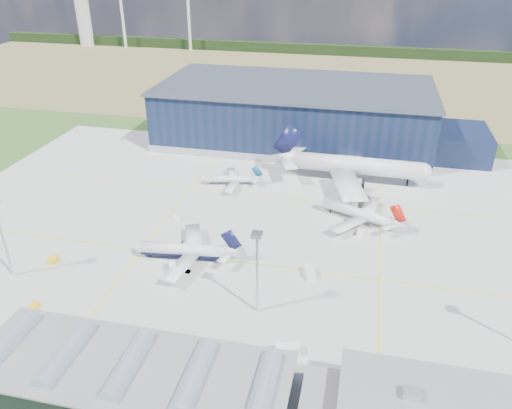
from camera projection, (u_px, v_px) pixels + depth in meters
name	position (u px, v px, depth m)	size (l,w,h in m)	color
ground	(247.00, 244.00, 153.66)	(600.00, 600.00, 0.00)	#2F5A21
apron	(254.00, 228.00, 162.28)	(220.00, 160.00, 0.08)	#A9A9A3
farmland	(322.00, 77.00, 343.53)	(600.00, 220.00, 0.01)	olive
treeline	(333.00, 50.00, 410.71)	(600.00, 8.00, 8.00)	black
horizon_dressing	(111.00, 6.00, 429.11)	(440.20, 18.00, 70.00)	silver
hangar	(301.00, 116.00, 229.52)	(145.00, 62.00, 26.10)	#101C36
glass_concourse	(146.00, 379.00, 101.41)	(78.00, 23.00, 8.60)	black
light_mast_west	(0.00, 227.00, 132.28)	(2.60, 2.60, 23.00)	#B0B2B7
light_mast_center	(257.00, 260.00, 118.62)	(2.60, 2.60, 23.00)	#B0B2B7
airliner_navy	(183.00, 244.00, 143.96)	(32.36, 31.66, 10.55)	silver
airliner_red	(357.00, 208.00, 163.97)	(31.27, 30.59, 10.20)	silver
airliner_widebody	(358.00, 157.00, 189.57)	(62.15, 60.80, 20.27)	silver
airliner_regional	(230.00, 176.00, 189.54)	(23.56, 23.05, 7.68)	silver
gse_tug_a	(53.00, 260.00, 144.78)	(2.14, 3.50, 1.46)	yellow
gse_tug_b	(34.00, 307.00, 126.30)	(1.82, 2.73, 1.18)	yellow
gse_cart_a	(361.00, 233.00, 158.26)	(2.20, 3.29, 1.43)	white
gse_van_b	(309.00, 272.00, 138.49)	(2.40, 5.23, 2.40)	white
gse_tug_c	(337.00, 208.00, 172.97)	(2.13, 3.41, 1.49)	yellow
gse_cart_b	(176.00, 218.00, 166.64)	(1.95, 2.93, 1.27)	white
gse_van_c	(287.00, 350.00, 111.96)	(2.53, 5.27, 2.53)	white
airstair	(173.00, 268.00, 140.06)	(1.75, 4.37, 2.80)	white
car_a	(283.00, 362.00, 109.61)	(1.32, 3.29, 1.12)	#99999E
car_b	(185.00, 270.00, 140.45)	(1.24, 3.54, 1.17)	#99999E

